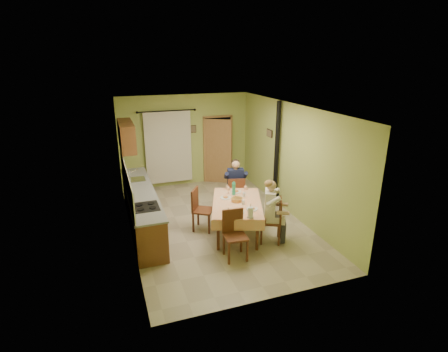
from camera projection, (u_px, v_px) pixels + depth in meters
name	position (u px, v px, depth m)	size (l,w,h in m)	color
floor	(216.00, 223.00, 8.55)	(4.00, 6.00, 0.01)	tan
room_shell	(215.00, 151.00, 7.96)	(4.04, 6.04, 2.82)	#ACBC60
kitchen_run	(141.00, 208.00, 8.21)	(0.64, 3.64, 1.56)	brown
upper_cabinets	(126.00, 136.00, 8.86)	(0.35, 1.40, 0.70)	brown
curtain	(169.00, 147.00, 10.56)	(1.70, 0.07, 2.22)	black
doorway	(218.00, 150.00, 11.10)	(0.96, 0.45, 2.15)	black
dining_table	(237.00, 217.00, 7.95)	(1.63, 2.07, 0.76)	#EBA67B
tableware	(239.00, 202.00, 7.71)	(0.68, 1.60, 0.33)	white
chair_far	(235.00, 202.00, 9.01)	(0.52, 0.52, 0.99)	#552A17
chair_near	(235.00, 245.00, 6.98)	(0.46, 0.46, 0.99)	#552A17
chair_right	(271.00, 229.00, 7.62)	(0.58, 0.58, 1.00)	#552A17
chair_left	(203.00, 218.00, 8.15)	(0.60, 0.60, 1.00)	#552A17
man_far	(236.00, 181.00, 8.84)	(0.64, 0.55, 1.39)	#141938
man_right	(271.00, 204.00, 7.43)	(0.61, 0.65, 1.39)	silver
stove_flue	(276.00, 168.00, 9.35)	(0.24, 0.24, 2.80)	black
picture_back	(193.00, 129.00, 10.71)	(0.19, 0.03, 0.23)	black
picture_right	(270.00, 133.00, 9.64)	(0.03, 0.31, 0.21)	brown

